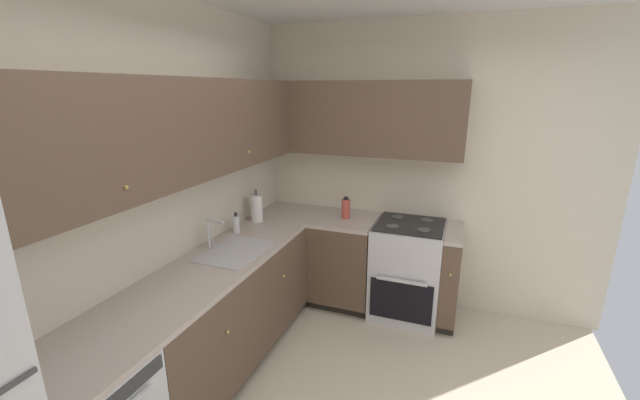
# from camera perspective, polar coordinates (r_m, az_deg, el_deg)

# --- Properties ---
(wall_back) EXTENTS (3.97, 0.05, 2.69)m
(wall_back) POSITION_cam_1_polar(r_m,az_deg,el_deg) (2.73, -25.64, -1.48)
(wall_back) COLOR beige
(wall_back) RESTS_ON ground_plane
(wall_right) EXTENTS (0.05, 3.22, 2.69)m
(wall_right) POSITION_cam_1_polar(r_m,az_deg,el_deg) (3.84, 14.99, 4.23)
(wall_right) COLOR beige
(wall_right) RESTS_ON ground_plane
(lower_cabinets_back) EXTENTS (1.84, 0.62, 0.86)m
(lower_cabinets_back) POSITION_cam_1_polar(r_m,az_deg,el_deg) (3.19, -13.85, -15.86)
(lower_cabinets_back) COLOR brown
(lower_cabinets_back) RESTS_ON ground_plane
(countertop_back) EXTENTS (3.05, 0.60, 0.03)m
(countertop_back) POSITION_cam_1_polar(r_m,az_deg,el_deg) (2.98, -14.40, -8.66)
(countertop_back) COLOR #B7A89E
(countertop_back) RESTS_ON lower_cabinets_back
(lower_cabinets_right) EXTENTS (0.62, 1.36, 0.86)m
(lower_cabinets_right) POSITION_cam_1_polar(r_m,az_deg,el_deg) (3.89, 6.57, -9.36)
(lower_cabinets_right) COLOR brown
(lower_cabinets_right) RESTS_ON ground_plane
(countertop_right) EXTENTS (0.60, 1.36, 0.03)m
(countertop_right) POSITION_cam_1_polar(r_m,az_deg,el_deg) (3.72, 6.78, -3.23)
(countertop_right) COLOR #B7A89E
(countertop_right) RESTS_ON lower_cabinets_right
(oven_range) EXTENTS (0.68, 0.62, 1.04)m
(oven_range) POSITION_cam_1_polar(r_m,az_deg,el_deg) (3.83, 12.59, -9.71)
(oven_range) COLOR silver
(oven_range) RESTS_ON ground_plane
(upper_cabinets_back) EXTENTS (2.73, 0.34, 0.66)m
(upper_cabinets_back) POSITION_cam_1_polar(r_m,az_deg,el_deg) (2.70, -20.23, 9.37)
(upper_cabinets_back) COLOR brown
(upper_cabinets_right) EXTENTS (0.32, 1.90, 0.66)m
(upper_cabinets_right) POSITION_cam_1_polar(r_m,az_deg,el_deg) (3.70, 5.61, 11.79)
(upper_cabinets_right) COLOR brown
(sink) EXTENTS (0.56, 0.40, 0.10)m
(sink) POSITION_cam_1_polar(r_m,az_deg,el_deg) (3.10, -12.24, -8.03)
(sink) COLOR #B7B7BC
(sink) RESTS_ON countertop_back
(faucet) EXTENTS (0.07, 0.16, 0.24)m
(faucet) POSITION_cam_1_polar(r_m,az_deg,el_deg) (3.14, -15.61, -4.35)
(faucet) COLOR silver
(faucet) RESTS_ON countertop_back
(soap_bottle) EXTENTS (0.06, 0.06, 0.18)m
(soap_bottle) POSITION_cam_1_polar(r_m,az_deg,el_deg) (3.44, -12.10, -3.42)
(soap_bottle) COLOR silver
(soap_bottle) RESTS_ON countertop_back
(paper_towel_roll) EXTENTS (0.11, 0.11, 0.32)m
(paper_towel_roll) POSITION_cam_1_polar(r_m,az_deg,el_deg) (3.68, -9.21, -1.18)
(paper_towel_roll) COLOR white
(paper_towel_roll) RESTS_ON countertop_back
(oil_bottle) EXTENTS (0.08, 0.08, 0.21)m
(oil_bottle) POSITION_cam_1_polar(r_m,az_deg,el_deg) (3.74, 3.78, -1.23)
(oil_bottle) COLOR #BF4C3F
(oil_bottle) RESTS_ON countertop_right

